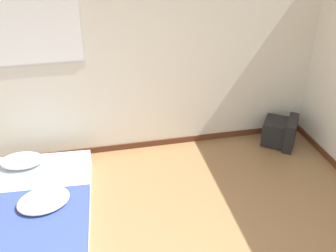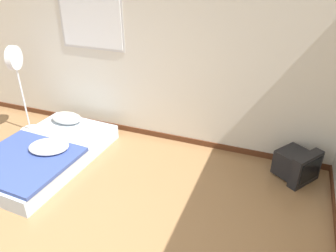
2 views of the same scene
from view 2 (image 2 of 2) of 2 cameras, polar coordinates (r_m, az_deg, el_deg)
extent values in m
cube|color=silver|center=(4.92, -4.34, 11.96)|extent=(8.02, 0.06, 2.60)
cube|color=#562D19|center=(5.39, -4.03, -1.05)|extent=(8.02, 0.02, 0.09)
cube|color=silver|center=(5.15, -13.45, 18.81)|extent=(1.07, 0.01, 1.10)
cube|color=white|center=(5.14, -13.49, 18.80)|extent=(1.00, 0.01, 1.03)
cube|color=silver|center=(5.01, -20.58, -4.65)|extent=(1.32, 2.04, 0.22)
ellipsoid|color=white|center=(5.53, -17.25, 1.36)|extent=(0.54, 0.37, 0.14)
cube|color=#384C93|center=(4.74, -23.87, -5.48)|extent=(1.30, 1.21, 0.05)
ellipsoid|color=silver|center=(4.78, -20.04, -3.38)|extent=(0.64, 0.55, 0.11)
cube|color=black|center=(4.69, 20.63, -5.89)|extent=(0.48, 0.50, 0.34)
cube|color=black|center=(4.59, 22.85, -6.94)|extent=(0.39, 0.47, 0.42)
cube|color=black|center=(4.55, 23.57, -7.22)|extent=(0.23, 0.33, 0.31)
cylinder|color=silver|center=(5.98, -22.82, -0.58)|extent=(0.33, 0.33, 0.02)
cylinder|color=silver|center=(5.75, -23.84, 4.16)|extent=(0.03, 0.03, 1.07)
cylinder|color=silver|center=(5.53, -25.26, 10.68)|extent=(0.19, 0.38, 0.37)
camera|label=1|loc=(2.26, -80.71, 12.60)|focal=40.00mm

